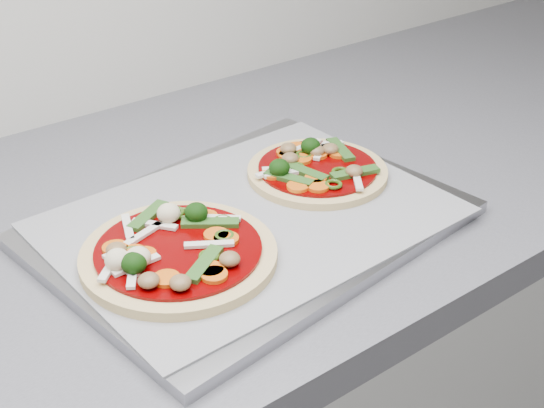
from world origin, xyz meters
TOP-DOWN VIEW (x-y plane):
  - base_cabinet at (0.00, 1.30)m, footprint 3.60×0.60m
  - countertop at (0.00, 1.30)m, footprint 3.60×0.60m
  - baking_tray at (-0.64, 1.22)m, footprint 0.46×0.36m
  - parchment at (-0.64, 1.22)m, footprint 0.42×0.31m
  - pizza_left at (-0.74, 1.19)m, footprint 0.22×0.22m
  - pizza_right at (-0.52, 1.24)m, footprint 0.21×0.21m

SIDE VIEW (x-z plane):
  - base_cabinet at x=0.00m, z-range 0.00..0.86m
  - countertop at x=0.00m, z-range 0.86..0.90m
  - baking_tray at x=-0.64m, z-range 0.90..0.91m
  - parchment at x=-0.64m, z-range 0.91..0.92m
  - pizza_right at x=-0.52m, z-range 0.91..0.94m
  - pizza_left at x=-0.74m, z-range 0.91..0.94m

